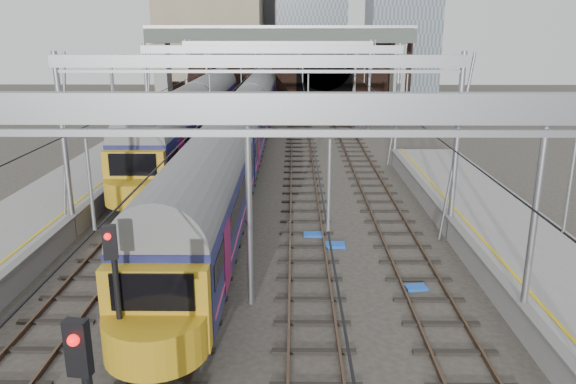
{
  "coord_description": "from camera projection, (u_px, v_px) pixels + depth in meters",
  "views": [
    {
      "loc": [
        1.4,
        -15.01,
        8.81
      ],
      "look_at": [
        1.19,
        7.11,
        2.4
      ],
      "focal_mm": 35.0,
      "sensor_mm": 36.0,
      "label": 1
    }
  ],
  "objects": [
    {
      "name": "ground",
      "position": [
        246.0,
        334.0,
        16.89
      ],
      "size": [
        160.0,
        160.0,
        0.0
      ],
      "primitive_type": "plane",
      "color": "#38332D",
      "rests_on": "ground"
    },
    {
      "name": "tracks",
      "position": [
        268.0,
        194.0,
        31.29
      ],
      "size": [
        14.4,
        80.0,
        0.22
      ],
      "color": "#4C3828",
      "rests_on": "ground"
    },
    {
      "name": "overhead_line",
      "position": [
        272.0,
        66.0,
        35.69
      ],
      "size": [
        16.8,
        80.0,
        8.0
      ],
      "color": "gray",
      "rests_on": "ground"
    },
    {
      "name": "retaining_wall",
      "position": [
        293.0,
        70.0,
        65.54
      ],
      "size": [
        28.0,
        2.75,
        9.0
      ],
      "color": "#311D15",
      "rests_on": "ground"
    },
    {
      "name": "overbridge",
      "position": [
        280.0,
        45.0,
        59.04
      ],
      "size": [
        28.0,
        3.0,
        9.25
      ],
      "color": "gray",
      "rests_on": "ground"
    },
    {
      "name": "train_main",
      "position": [
        251.0,
        113.0,
        44.45
      ],
      "size": [
        2.78,
        64.18,
        4.78
      ],
      "color": "black",
      "rests_on": "ground"
    },
    {
      "name": "train_second",
      "position": [
        196.0,
        115.0,
        42.43
      ],
      "size": [
        2.98,
        34.42,
        5.06
      ],
      "color": "black",
      "rests_on": "ground"
    },
    {
      "name": "signal_near_left",
      "position": [
        116.0,
        289.0,
        13.32
      ],
      "size": [
        0.35,
        0.46,
        4.53
      ],
      "rotation": [
        0.0,
        0.0,
        0.24
      ],
      "color": "black",
      "rests_on": "ground"
    },
    {
      "name": "equip_cover_a",
      "position": [
        334.0,
        245.0,
        23.73
      ],
      "size": [
        0.92,
        0.65,
        0.11
      ],
      "primitive_type": "cube",
      "rotation": [
        0.0,
        0.0,
        -0.0
      ],
      "color": "blue",
      "rests_on": "ground"
    },
    {
      "name": "equip_cover_b",
      "position": [
        313.0,
        234.0,
        24.96
      ],
      "size": [
        0.83,
        0.59,
        0.1
      ],
      "primitive_type": "cube",
      "rotation": [
        0.0,
        0.0,
        -0.01
      ],
      "color": "blue",
      "rests_on": "ground"
    },
    {
      "name": "equip_cover_c",
      "position": [
        416.0,
        287.0,
        19.84
      ],
      "size": [
        0.81,
        0.62,
        0.09
      ],
      "primitive_type": "cube",
      "rotation": [
        0.0,
        0.0,
        0.15
      ],
      "color": "blue",
      "rests_on": "ground"
    }
  ]
}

